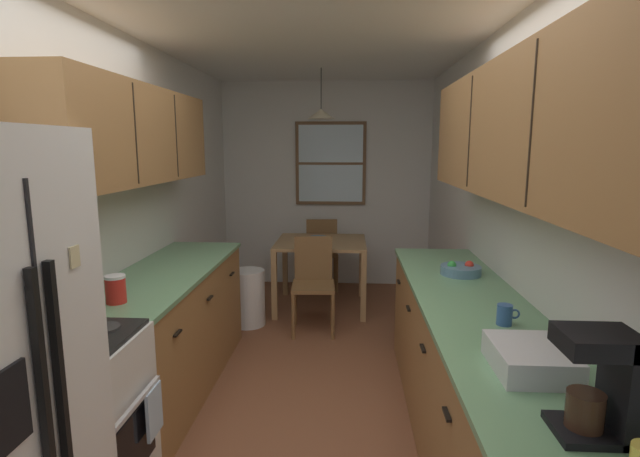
% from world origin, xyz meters
% --- Properties ---
extents(ground_plane, '(12.00, 12.00, 0.00)m').
position_xyz_m(ground_plane, '(0.00, 1.00, 0.00)').
color(ground_plane, brown).
extents(wall_left, '(0.10, 9.00, 2.55)m').
position_xyz_m(wall_left, '(-1.35, 1.00, 1.27)').
color(wall_left, silver).
rests_on(wall_left, ground).
extents(wall_right, '(0.10, 9.00, 2.55)m').
position_xyz_m(wall_right, '(1.35, 1.00, 1.27)').
color(wall_right, silver).
rests_on(wall_right, ground).
extents(wall_back, '(4.40, 0.10, 2.55)m').
position_xyz_m(wall_back, '(0.00, 3.65, 1.27)').
color(wall_back, silver).
rests_on(wall_back, ground).
extents(ceiling_slab, '(4.40, 9.00, 0.08)m').
position_xyz_m(ceiling_slab, '(0.00, 1.00, 2.59)').
color(ceiling_slab, white).
extents(stove_range, '(0.66, 0.60, 1.10)m').
position_xyz_m(stove_range, '(-0.99, -0.52, 0.47)').
color(stove_range, white).
rests_on(stove_range, ground).
extents(microwave_over_range, '(0.39, 0.59, 0.34)m').
position_xyz_m(microwave_over_range, '(-1.11, -0.52, 1.66)').
color(microwave_over_range, silver).
extents(counter_left, '(0.64, 1.97, 0.90)m').
position_xyz_m(counter_left, '(-1.00, 0.76, 0.45)').
color(counter_left, olive).
rests_on(counter_left, ground).
extents(upper_cabinets_left, '(0.33, 2.05, 0.64)m').
position_xyz_m(upper_cabinets_left, '(-1.14, 0.71, 1.83)').
color(upper_cabinets_left, olive).
extents(counter_right, '(0.64, 3.20, 0.90)m').
position_xyz_m(counter_right, '(1.00, -0.01, 0.45)').
color(counter_right, olive).
rests_on(counter_right, ground).
extents(upper_cabinets_right, '(0.33, 2.88, 0.68)m').
position_xyz_m(upper_cabinets_right, '(1.14, -0.06, 1.84)').
color(upper_cabinets_right, olive).
extents(dining_table, '(0.96, 0.89, 0.75)m').
position_xyz_m(dining_table, '(-0.01, 2.65, 0.64)').
color(dining_table, '#A87F51').
rests_on(dining_table, ground).
extents(dining_chair_near, '(0.42, 0.42, 0.90)m').
position_xyz_m(dining_chair_near, '(-0.05, 1.99, 0.50)').
color(dining_chair_near, brown).
rests_on(dining_chair_near, ground).
extents(dining_chair_far, '(0.43, 0.43, 0.90)m').
position_xyz_m(dining_chair_far, '(-0.04, 3.30, 0.50)').
color(dining_chair_far, brown).
rests_on(dining_chair_far, ground).
extents(pendant_light, '(0.29, 0.29, 0.51)m').
position_xyz_m(pendant_light, '(-0.01, 2.65, 2.09)').
color(pendant_light, black).
extents(back_window, '(0.88, 0.05, 1.03)m').
position_xyz_m(back_window, '(0.06, 3.58, 1.55)').
color(back_window, brown).
extents(trash_bin, '(0.33, 0.33, 0.56)m').
position_xyz_m(trash_bin, '(-0.70, 2.07, 0.28)').
color(trash_bin, white).
rests_on(trash_bin, ground).
extents(storage_canister, '(0.11, 0.11, 0.16)m').
position_xyz_m(storage_canister, '(-1.00, 0.04, 0.98)').
color(storage_canister, red).
rests_on(storage_canister, counter_left).
extents(dish_towel, '(0.02, 0.16, 0.24)m').
position_xyz_m(dish_towel, '(-0.64, -0.37, 0.50)').
color(dish_towel, silver).
extents(coffee_maker, '(0.22, 0.18, 0.33)m').
position_xyz_m(coffee_maker, '(1.05, -1.07, 1.07)').
color(coffee_maker, black).
rests_on(coffee_maker, counter_right).
extents(mug_by_coffeemaker, '(0.11, 0.07, 0.10)m').
position_xyz_m(mug_by_coffeemaker, '(1.05, -0.16, 0.95)').
color(mug_by_coffeemaker, '#335999').
rests_on(mug_by_coffeemaker, counter_right).
extents(fruit_bowl, '(0.27, 0.27, 0.09)m').
position_xyz_m(fruit_bowl, '(1.05, 0.77, 0.94)').
color(fruit_bowl, '#597F9E').
rests_on(fruit_bowl, counter_right).
extents(dish_rack, '(0.28, 0.34, 0.10)m').
position_xyz_m(dish_rack, '(0.99, -0.66, 0.95)').
color(dish_rack, silver).
rests_on(dish_rack, counter_right).
extents(table_serving_bowl, '(0.20, 0.20, 0.06)m').
position_xyz_m(table_serving_bowl, '(-0.04, 2.58, 0.78)').
color(table_serving_bowl, '#4C7299').
rests_on(table_serving_bowl, dining_table).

